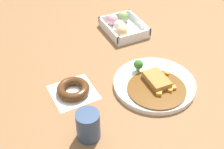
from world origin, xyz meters
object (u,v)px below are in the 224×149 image
at_px(donut_box, 122,26).
at_px(coffee_mug, 88,126).
at_px(curry_plate, 154,84).
at_px(chocolate_ring_donut, 73,89).

bearing_deg(donut_box, coffee_mug, -36.74).
bearing_deg(curry_plate, donut_box, 169.90).
bearing_deg(chocolate_ring_donut, coffee_mug, -7.28).
height_order(chocolate_ring_donut, coffee_mug, coffee_mug).
height_order(donut_box, coffee_mug, coffee_mug).
bearing_deg(chocolate_ring_donut, curry_plate, 70.07).
height_order(donut_box, chocolate_ring_donut, donut_box).
distance_m(donut_box, chocolate_ring_donut, 0.43).
distance_m(chocolate_ring_donut, coffee_mug, 0.20).
height_order(curry_plate, donut_box, curry_plate).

